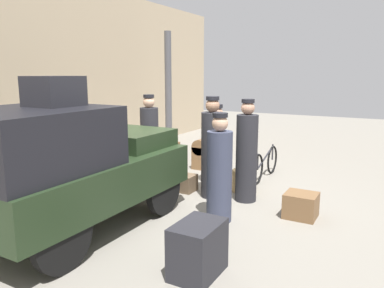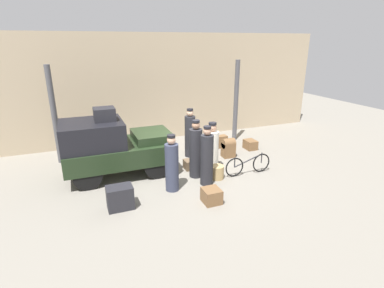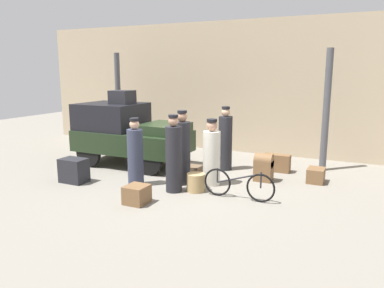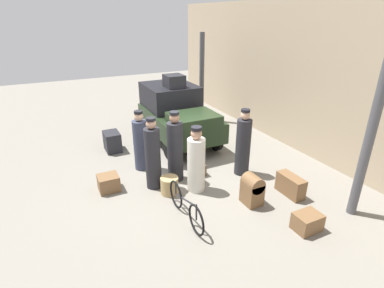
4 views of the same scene
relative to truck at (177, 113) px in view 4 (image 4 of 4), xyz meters
The scene contains 19 objects.
ground_plane 2.63m from the truck, 20.20° to the right, with size 30.00×30.00×0.00m, color gray.
station_building_facade 4.15m from the truck, 54.83° to the left, with size 16.00×0.15×4.50m.
canopy_pillar_left 2.56m from the truck, 132.26° to the left, with size 0.19×0.19×3.44m.
canopy_pillar_right 5.82m from the truck, 18.34° to the left, with size 0.19×0.19×3.44m.
truck is the anchor object (origin of this frame).
bicycle 4.43m from the truck, 21.15° to the right, with size 1.66×0.04×0.68m.
wicker_basket 3.44m from the truck, 26.63° to the right, with size 0.43×0.43×0.43m.
porter_lifting_near_truck 2.24m from the truck, 50.00° to the right, with size 0.39×0.39×1.70m.
porter_carrying_trunk 2.99m from the truck, 12.81° to the left, with size 0.39×0.39×1.83m.
conductor_in_dark_uniform 3.06m from the truck, 34.42° to the right, with size 0.38×0.38×1.84m.
porter_standing_middle 3.24m from the truck, 15.06° to the right, with size 0.43×0.43×1.67m.
porter_with_bicycle 2.67m from the truck, 24.23° to the right, with size 0.41×0.41×1.87m.
trunk_wicker_pale 2.65m from the truck, 11.12° to the right, with size 0.38×0.40×0.32m.
suitcase_small_leather 4.52m from the truck, 14.34° to the left, with size 0.74×0.31×0.50m.
trunk_umber_medium 3.64m from the truck, 51.97° to the right, with size 0.47×0.50×0.40m.
trunk_barrel_dark 4.27m from the truck, ahead, with size 0.45×0.37×0.73m.
suitcase_tan_flat 5.56m from the truck, ahead, with size 0.41×0.54×0.37m.
trunk_large_brown 2.30m from the truck, 93.86° to the right, with size 0.67×0.46×0.62m.
trunk_on_truck_roof 1.05m from the truck, behind, with size 0.63×0.59×0.40m.
Camera 4 is at (6.58, -2.93, 4.03)m, focal length 28.00 mm.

